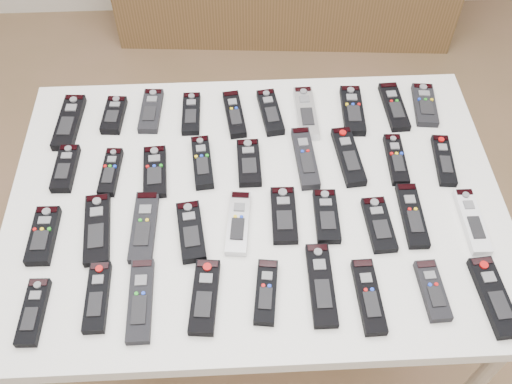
{
  "coord_description": "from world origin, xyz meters",
  "views": [
    {
      "loc": [
        0.02,
        -0.83,
        1.93
      ],
      "look_at": [
        0.06,
        0.04,
        0.8
      ],
      "focal_mm": 40.0,
      "sensor_mm": 36.0,
      "label": 1
    }
  ],
  "objects_px": {
    "remote_19": "(43,235)",
    "remote_32": "(205,297)",
    "remote_16": "(348,156)",
    "remote_9": "(425,105)",
    "remote_18": "(444,160)",
    "remote_20": "(97,229)",
    "remote_35": "(369,296)",
    "remote_23": "(238,223)",
    "remote_15": "(305,158)",
    "remote_27": "(412,215)",
    "remote_11": "(111,172)",
    "remote_4": "(234,114)",
    "remote_10": "(65,168)",
    "remote_8": "(394,107)",
    "remote_5": "(270,112)",
    "remote_7": "(353,110)",
    "remote_17": "(396,159)",
    "remote_33": "(266,292)",
    "remote_12": "(155,172)",
    "remote_2": "(151,111)",
    "remote_29": "(33,312)",
    "table": "(256,210)",
    "remote_6": "(306,113)",
    "remote_21": "(144,227)",
    "remote_24": "(284,215)",
    "remote_30": "(97,297)",
    "remote_13": "(202,162)",
    "remote_14": "(249,163)",
    "remote_26": "(379,225)",
    "remote_0": "(69,122)",
    "remote_1": "(114,115)",
    "remote_25": "(327,216)",
    "remote_34": "(321,285)",
    "remote_22": "(191,232)",
    "remote_28": "(472,221)",
    "remote_31": "(140,300)"
  },
  "relations": [
    {
      "from": "remote_29",
      "to": "remote_32",
      "type": "xyz_separation_m",
      "value": [
        0.37,
        0.02,
        0.0
      ]
    },
    {
      "from": "remote_12",
      "to": "remote_19",
      "type": "distance_m",
      "value": 0.32
    },
    {
      "from": "remote_2",
      "to": "remote_8",
      "type": "distance_m",
      "value": 0.69
    },
    {
      "from": "remote_4",
      "to": "remote_0",
      "type": "bearing_deg",
      "value": 174.54
    },
    {
      "from": "remote_8",
      "to": "remote_15",
      "type": "distance_m",
      "value": 0.33
    },
    {
      "from": "remote_15",
      "to": "remote_27",
      "type": "xyz_separation_m",
      "value": [
        0.24,
        -0.2,
        -0.0
      ]
    },
    {
      "from": "remote_7",
      "to": "remote_17",
      "type": "distance_m",
      "value": 0.21
    },
    {
      "from": "remote_20",
      "to": "remote_35",
      "type": "relative_size",
      "value": 1.1
    },
    {
      "from": "remote_21",
      "to": "remote_30",
      "type": "height_order",
      "value": "remote_30"
    },
    {
      "from": "remote_19",
      "to": "remote_32",
      "type": "xyz_separation_m",
      "value": [
        0.39,
        -0.18,
        -0.0
      ]
    },
    {
      "from": "remote_5",
      "to": "remote_29",
      "type": "distance_m",
      "value": 0.81
    },
    {
      "from": "remote_5",
      "to": "remote_17",
      "type": "height_order",
      "value": "remote_5"
    },
    {
      "from": "remote_24",
      "to": "remote_33",
      "type": "distance_m",
      "value": 0.22
    },
    {
      "from": "remote_4",
      "to": "remote_10",
      "type": "distance_m",
      "value": 0.48
    },
    {
      "from": "remote_23",
      "to": "remote_12",
      "type": "bearing_deg",
      "value": 146.98
    },
    {
      "from": "remote_27",
      "to": "remote_11",
      "type": "bearing_deg",
      "value": 167.97
    },
    {
      "from": "remote_23",
      "to": "remote_35",
      "type": "height_order",
      "value": "remote_35"
    },
    {
      "from": "remote_20",
      "to": "remote_33",
      "type": "relative_size",
      "value": 1.28
    },
    {
      "from": "remote_34",
      "to": "remote_22",
      "type": "bearing_deg",
      "value": 152.45
    },
    {
      "from": "remote_7",
      "to": "remote_29",
      "type": "relative_size",
      "value": 1.18
    },
    {
      "from": "remote_1",
      "to": "remote_35",
      "type": "xyz_separation_m",
      "value": [
        0.62,
        -0.6,
        0.0
      ]
    },
    {
      "from": "remote_8",
      "to": "remote_26",
      "type": "height_order",
      "value": "same"
    },
    {
      "from": "remote_24",
      "to": "remote_23",
      "type": "bearing_deg",
      "value": -169.78
    },
    {
      "from": "remote_21",
      "to": "remote_30",
      "type": "xyz_separation_m",
      "value": [
        -0.09,
        -0.18,
        0.0
      ]
    },
    {
      "from": "remote_20",
      "to": "remote_24",
      "type": "height_order",
      "value": "remote_20"
    },
    {
      "from": "table",
      "to": "remote_12",
      "type": "relative_size",
      "value": 7.65
    },
    {
      "from": "remote_28",
      "to": "remote_35",
      "type": "xyz_separation_m",
      "value": [
        -0.29,
        -0.19,
        0.0
      ]
    },
    {
      "from": "remote_1",
      "to": "remote_15",
      "type": "bearing_deg",
      "value": -15.07
    },
    {
      "from": "remote_0",
      "to": "remote_5",
      "type": "relative_size",
      "value": 1.19
    },
    {
      "from": "remote_7",
      "to": "remote_15",
      "type": "xyz_separation_m",
      "value": [
        -0.15,
        -0.17,
        0.0
      ]
    },
    {
      "from": "remote_4",
      "to": "remote_29",
      "type": "relative_size",
      "value": 1.1
    },
    {
      "from": "remote_19",
      "to": "remote_2",
      "type": "bearing_deg",
      "value": 62.1
    },
    {
      "from": "remote_6",
      "to": "remote_21",
      "type": "bearing_deg",
      "value": -140.07
    },
    {
      "from": "remote_9",
      "to": "remote_28",
      "type": "distance_m",
      "value": 0.41
    },
    {
      "from": "remote_8",
      "to": "remote_9",
      "type": "distance_m",
      "value": 0.09
    },
    {
      "from": "remote_2",
      "to": "remote_5",
      "type": "height_order",
      "value": "remote_5"
    },
    {
      "from": "remote_16",
      "to": "remote_9",
      "type": "bearing_deg",
      "value": 31.98
    },
    {
      "from": "remote_5",
      "to": "remote_11",
      "type": "distance_m",
      "value": 0.47
    },
    {
      "from": "remote_25",
      "to": "remote_23",
      "type": "bearing_deg",
      "value": -176.09
    },
    {
      "from": "remote_27",
      "to": "remote_31",
      "type": "height_order",
      "value": "same"
    },
    {
      "from": "remote_13",
      "to": "remote_16",
      "type": "xyz_separation_m",
      "value": [
        0.39,
        0.0,
        -0.0
      ]
    },
    {
      "from": "remote_8",
      "to": "remote_13",
      "type": "height_order",
      "value": "remote_13"
    },
    {
      "from": "remote_13",
      "to": "remote_14",
      "type": "distance_m",
      "value": 0.12
    },
    {
      "from": "remote_9",
      "to": "remote_10",
      "type": "height_order",
      "value": "remote_10"
    },
    {
      "from": "remote_18",
      "to": "remote_20",
      "type": "relative_size",
      "value": 0.85
    },
    {
      "from": "remote_7",
      "to": "remote_19",
      "type": "height_order",
      "value": "same"
    },
    {
      "from": "remote_20",
      "to": "remote_29",
      "type": "bearing_deg",
      "value": -123.49
    },
    {
      "from": "remote_33",
      "to": "remote_4",
      "type": "bearing_deg",
      "value": 102.88
    },
    {
      "from": "remote_1",
      "to": "remote_34",
      "type": "height_order",
      "value": "remote_1"
    },
    {
      "from": "table",
      "to": "remote_17",
      "type": "distance_m",
      "value": 0.39
    }
  ]
}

